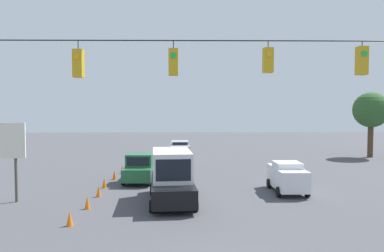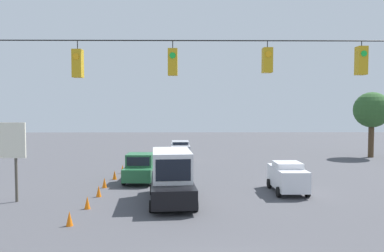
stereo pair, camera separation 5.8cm
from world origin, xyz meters
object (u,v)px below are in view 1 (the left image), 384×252
at_px(traffic_cone_fourth, 104,183).
at_px(tree_horizon_left, 371,110).
at_px(traffic_cone_nearest, 70,219).
at_px(traffic_cone_third, 99,191).
at_px(box_truck_black_withflow_mid, 172,177).
at_px(traffic_cone_second, 87,203).
at_px(sedan_white_oncoming_far, 287,177).
at_px(overhead_signal_span, 221,111).
at_px(traffic_cone_fifth, 114,175).
at_px(sedan_silver_withflow_deep, 180,150).
at_px(traffic_cone_farthest, 122,169).
at_px(pickup_truck_green_withflow_far, 141,168).

distance_m(traffic_cone_fourth, tree_horizon_left, 30.47).
bearing_deg(traffic_cone_nearest, traffic_cone_third, -90.19).
bearing_deg(tree_horizon_left, box_truck_black_withflow_mid, 42.17).
bearing_deg(traffic_cone_second, sedan_white_oncoming_far, -162.35).
relative_size(box_truck_black_withflow_mid, traffic_cone_third, 9.06).
height_order(traffic_cone_second, traffic_cone_fourth, same).
bearing_deg(overhead_signal_span, traffic_cone_fifth, -66.87).
relative_size(overhead_signal_span, traffic_cone_third, 28.93).
distance_m(traffic_cone_fifth, tree_horizon_left, 29.00).
height_order(sedan_silver_withflow_deep, traffic_cone_farthest, sedan_silver_withflow_deep).
xyz_separation_m(box_truck_black_withflow_mid, traffic_cone_second, (4.53, 1.51, -1.12)).
bearing_deg(tree_horizon_left, traffic_cone_fourth, 30.60).
bearing_deg(pickup_truck_green_withflow_far, overhead_signal_span, 106.94).
height_order(box_truck_black_withflow_mid, traffic_cone_fourth, box_truck_black_withflow_mid).
bearing_deg(box_truck_black_withflow_mid, tree_horizon_left, -137.83).
xyz_separation_m(box_truck_black_withflow_mid, pickup_truck_green_withflow_far, (2.54, -6.10, -0.49)).
bearing_deg(traffic_cone_fifth, tree_horizon_left, -154.34).
bearing_deg(traffic_cone_nearest, traffic_cone_fourth, -88.59).
height_order(overhead_signal_span, sedan_white_oncoming_far, overhead_signal_span).
bearing_deg(traffic_cone_second, traffic_cone_nearest, 88.99).
xyz_separation_m(traffic_cone_second, tree_horizon_left, (-25.64, -20.64, 4.81)).
bearing_deg(traffic_cone_second, traffic_cone_fourth, -87.27).
height_order(sedan_silver_withflow_deep, pickup_truck_green_withflow_far, pickup_truck_green_withflow_far).
bearing_deg(traffic_cone_third, sedan_silver_withflow_deep, -106.77).
height_order(box_truck_black_withflow_mid, traffic_cone_farthest, box_truck_black_withflow_mid).
relative_size(traffic_cone_second, traffic_cone_fifth, 1.00).
relative_size(traffic_cone_second, traffic_cone_fourth, 1.00).
relative_size(sedan_white_oncoming_far, tree_horizon_left, 0.55).
bearing_deg(pickup_truck_green_withflow_far, traffic_cone_fifth, -16.99).
height_order(sedan_white_oncoming_far, traffic_cone_nearest, sedan_white_oncoming_far).
height_order(sedan_silver_withflow_deep, traffic_cone_third, sedan_silver_withflow_deep).
bearing_deg(traffic_cone_third, traffic_cone_fifth, -88.97).
bearing_deg(traffic_cone_second, overhead_signal_span, 131.54).
bearing_deg(traffic_cone_third, traffic_cone_nearest, 89.81).
xyz_separation_m(box_truck_black_withflow_mid, traffic_cone_fifth, (4.66, -6.74, -1.12)).
height_order(traffic_cone_nearest, traffic_cone_fourth, same).
bearing_deg(traffic_cone_fourth, traffic_cone_third, 94.89).
height_order(traffic_cone_second, traffic_cone_third, same).
relative_size(overhead_signal_span, traffic_cone_nearest, 28.93).
height_order(overhead_signal_span, traffic_cone_farthest, overhead_signal_span).
distance_m(overhead_signal_span, pickup_truck_green_withflow_far, 16.30).
xyz_separation_m(sedan_white_oncoming_far, box_truck_black_withflow_mid, (7.39, 2.28, 0.44)).
xyz_separation_m(sedan_silver_withflow_deep, traffic_cone_fourth, (4.94, 13.08, -0.70)).
bearing_deg(tree_horizon_left, pickup_truck_green_withflow_far, 28.84).
distance_m(overhead_signal_span, traffic_cone_second, 11.10).
height_order(sedan_silver_withflow_deep, traffic_cone_fifth, sedan_silver_withflow_deep).
relative_size(sedan_white_oncoming_far, traffic_cone_second, 5.72).
bearing_deg(pickup_truck_green_withflow_far, traffic_cone_fourth, 45.62).
distance_m(sedan_white_oncoming_far, traffic_cone_second, 12.52).
xyz_separation_m(pickup_truck_green_withflow_far, traffic_cone_nearest, (2.03, 10.51, -0.63)).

